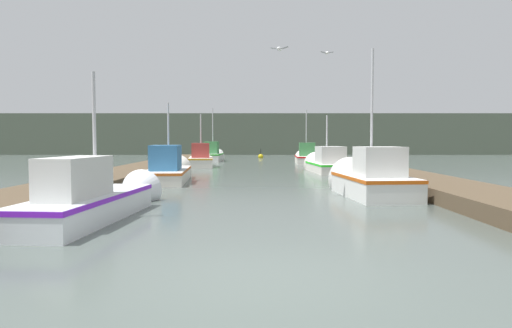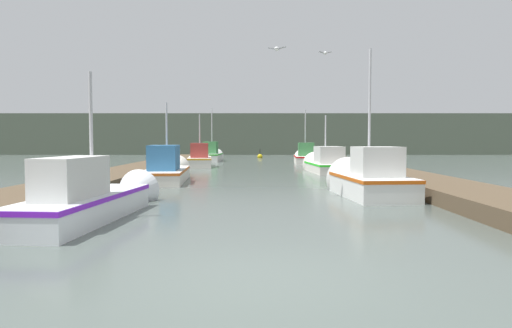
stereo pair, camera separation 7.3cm
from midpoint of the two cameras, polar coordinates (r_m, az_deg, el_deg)
The scene contains 17 objects.
ground_plane at distance 6.13m, azimuth 0.50°, elevation -14.01°, with size 200.00×200.00×0.00m.
dock_left at distance 22.72m, azimuth -15.30°, elevation -1.03°, with size 2.42×40.00×0.43m.
dock_right at distance 22.75m, azimuth 15.51°, elevation -1.03°, with size 2.42×40.00×0.43m.
distant_shore_ridge at distance 61.16m, azimuth 0.02°, elevation 3.68°, with size 120.00×16.00×4.84m.
fishing_boat_0 at distance 11.30m, azimuth -19.16°, elevation -3.94°, with size 1.77×5.99×3.65m.
fishing_boat_1 at distance 15.12m, azimuth 13.85°, elevation -1.90°, with size 2.09×4.51×5.14m.
fishing_boat_2 at distance 20.53m, azimuth -10.86°, elevation -0.71°, with size 2.04×6.36×3.88m.
fishing_boat_3 at distance 25.63m, azimuth 8.60°, elevation 0.05°, with size 2.00×5.31×3.65m.
fishing_boat_4 at distance 30.80m, azimuth -6.99°, elevation 0.66°, with size 1.99×5.28×3.88m.
fishing_boat_5 at distance 34.83m, azimuth 6.17°, elevation 0.86°, with size 1.77×5.49×4.46m.
fishing_boat_6 at distance 38.33m, azimuth -5.46°, elevation 1.15°, with size 1.59×5.08×4.76m.
mooring_piling_0 at distance 16.47m, azimuth 16.69°, elevation -0.86°, with size 0.27×0.27×1.40m.
mooring_piling_1 at distance 26.06m, azimuth 10.76°, elevation 0.61°, with size 0.34×0.34×1.38m.
mooring_piling_2 at distance 43.34m, azimuth -6.35°, elevation 1.58°, with size 0.30×0.30×1.32m.
channel_buoy at distance 44.12m, azimuth 0.51°, elevation 0.94°, with size 0.50×0.50×1.00m.
seagull_lead at distance 14.29m, azimuth 2.75°, elevation 14.19°, with size 0.56×0.31×0.12m.
seagull_1 at distance 19.84m, azimuth 8.71°, elevation 13.56°, with size 0.56×0.30×0.12m.
Camera 2 is at (-0.02, -5.86, 1.80)m, focal length 32.00 mm.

